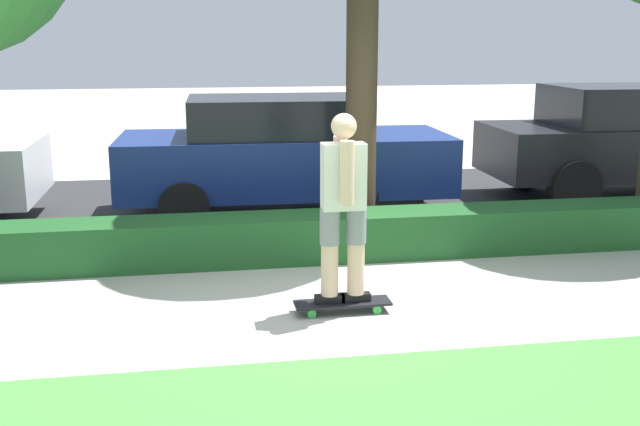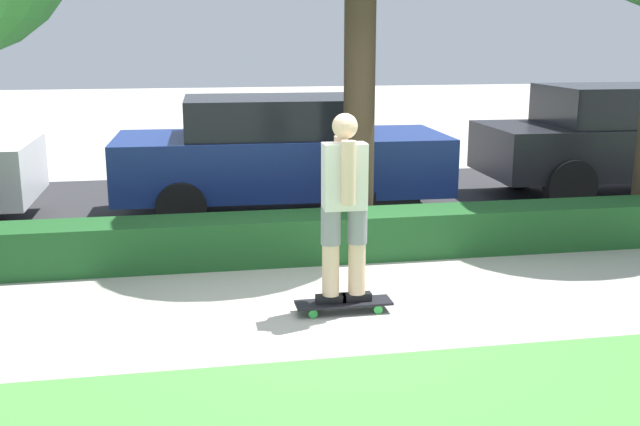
{
  "view_description": "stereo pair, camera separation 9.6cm",
  "coord_description": "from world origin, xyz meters",
  "px_view_note": "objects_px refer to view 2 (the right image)",
  "views": [
    {
      "loc": [
        -1.08,
        -6.1,
        2.35
      ],
      "look_at": [
        0.06,
        0.6,
        0.74
      ],
      "focal_mm": 42.0,
      "sensor_mm": 36.0,
      "label": 1
    },
    {
      "loc": [
        -1.17,
        -6.08,
        2.35
      ],
      "look_at": [
        0.06,
        0.6,
        0.74
      ],
      "focal_mm": 42.0,
      "sensor_mm": 36.0,
      "label": 2
    }
  ],
  "objects_px": {
    "skateboard": "(344,304)",
    "parked_car_middle": "(280,154)",
    "skater_person": "(344,204)",
    "parked_car_rear": "(628,139)"
  },
  "relations": [
    {
      "from": "skateboard",
      "to": "parked_car_rear",
      "type": "relative_size",
      "value": 0.19
    },
    {
      "from": "skateboard",
      "to": "parked_car_rear",
      "type": "height_order",
      "value": "parked_car_rear"
    },
    {
      "from": "skateboard",
      "to": "parked_car_middle",
      "type": "distance_m",
      "value": 3.94
    },
    {
      "from": "parked_car_middle",
      "to": "skater_person",
      "type": "bearing_deg",
      "value": -87.44
    },
    {
      "from": "skateboard",
      "to": "skater_person",
      "type": "bearing_deg",
      "value": -165.96
    },
    {
      "from": "parked_car_rear",
      "to": "skateboard",
      "type": "bearing_deg",
      "value": -140.44
    },
    {
      "from": "parked_car_rear",
      "to": "parked_car_middle",
      "type": "bearing_deg",
      "value": -176.34
    },
    {
      "from": "skater_person",
      "to": "parked_car_middle",
      "type": "distance_m",
      "value": 3.88
    },
    {
      "from": "skateboard",
      "to": "parked_car_middle",
      "type": "relative_size",
      "value": 0.19
    },
    {
      "from": "skater_person",
      "to": "parked_car_rear",
      "type": "xyz_separation_m",
      "value": [
        5.21,
        4.05,
        -0.1
      ]
    }
  ]
}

